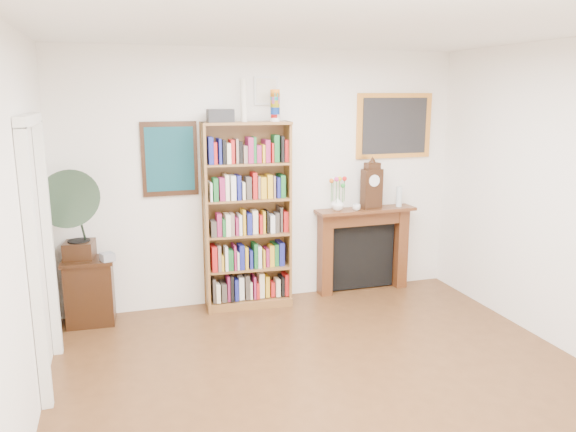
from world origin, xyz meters
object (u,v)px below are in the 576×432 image
object	(u,v)px
bookshelf	(247,206)
fireplace	(363,243)
flower_vase	(338,204)
bottle_right	(399,197)
gramophone	(75,210)
mantel_clock	(372,187)
bottle_left	(399,197)
teacup	(356,207)
cd_stack	(107,257)
side_cabinet	(90,291)

from	to	relation	value
bookshelf	fireplace	size ratio (longest dim) A/B	1.95
flower_vase	bottle_right	bearing A→B (deg)	1.76
fireplace	gramophone	bearing A→B (deg)	-177.30
bookshelf	mantel_clock	distance (m)	1.49
flower_vase	mantel_clock	bearing A→B (deg)	-2.76
bookshelf	bottle_left	bearing A→B (deg)	5.27
mantel_clock	teacup	xyz separation A→B (m)	(-0.21, -0.06, -0.22)
flower_vase	bottle_left	xyz separation A→B (m)	(0.77, -0.02, 0.04)
bottle_left	cd_stack	bearing A→B (deg)	-177.15
fireplace	flower_vase	distance (m)	0.61
mantel_clock	flower_vase	bearing A→B (deg)	170.95
side_cabinet	mantel_clock	world-z (taller)	mantel_clock
side_cabinet	gramophone	size ratio (longest dim) A/B	0.73
bookshelf	teacup	world-z (taller)	bookshelf
fireplace	bottle_left	xyz separation A→B (m)	(0.42, -0.06, 0.54)
flower_vase	bottle_left	distance (m)	0.78
bookshelf	flower_vase	world-z (taller)	bookshelf
flower_vase	bottle_right	distance (m)	0.79
fireplace	flower_vase	world-z (taller)	flower_vase
fireplace	flower_vase	bearing A→B (deg)	-174.27
bookshelf	side_cabinet	distance (m)	1.85
bookshelf	gramophone	world-z (taller)	bookshelf
side_cabinet	flower_vase	bearing A→B (deg)	4.66
gramophone	bottle_left	world-z (taller)	gramophone
bottle_right	gramophone	bearing A→B (deg)	-177.01
side_cabinet	gramophone	world-z (taller)	gramophone
side_cabinet	teacup	bearing A→B (deg)	3.01
side_cabinet	bottle_right	size ratio (longest dim) A/B	3.44
mantel_clock	bottle_right	size ratio (longest dim) A/B	2.68
gramophone	mantel_clock	world-z (taller)	gramophone
bookshelf	mantel_clock	world-z (taller)	bookshelf
bookshelf	mantel_clock	xyz separation A→B (m)	(1.48, 0.04, 0.13)
mantel_clock	side_cabinet	bearing A→B (deg)	174.64
cd_stack	mantel_clock	size ratio (longest dim) A/B	0.22
fireplace	cd_stack	bearing A→B (deg)	-176.56
gramophone	side_cabinet	bearing A→B (deg)	60.81
teacup	bottle_right	size ratio (longest dim) A/B	0.47
fireplace	teacup	xyz separation A→B (m)	(-0.15, -0.12, 0.46)
cd_stack	gramophone	bearing A→B (deg)	175.63
gramophone	cd_stack	bearing A→B (deg)	3.90
fireplace	mantel_clock	size ratio (longest dim) A/B	2.24
gramophone	cd_stack	world-z (taller)	gramophone
fireplace	cd_stack	world-z (taller)	fireplace
cd_stack	fireplace	bearing A→B (deg)	4.46
cd_stack	bottle_left	world-z (taller)	bottle_left
bookshelf	bottle_left	size ratio (longest dim) A/B	9.75
cd_stack	bottle_right	distance (m)	3.36
side_cabinet	fireplace	bearing A→B (deg)	5.25
fireplace	bottle_left	world-z (taller)	bottle_left
side_cabinet	mantel_clock	bearing A→B (deg)	4.10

